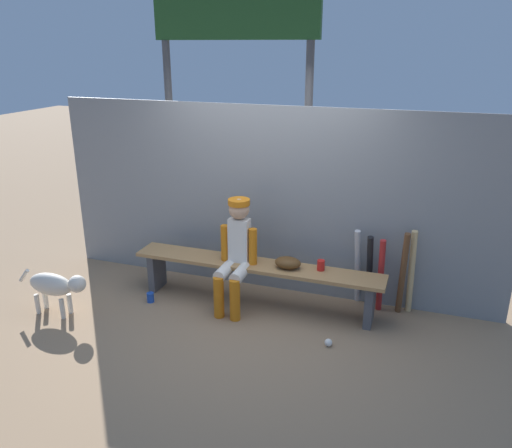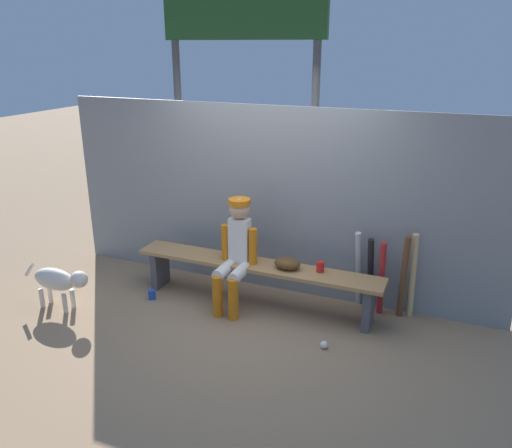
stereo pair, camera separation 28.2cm
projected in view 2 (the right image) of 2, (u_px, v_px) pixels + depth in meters
The scene contains 15 objects.
ground_plane at pixel (256, 304), 5.62m from camera, with size 30.00×30.00×0.00m, color #937556.
chainlink_fence at pixel (272, 201), 5.68m from camera, with size 5.14×0.03×2.12m, color gray.
dugout_bench at pixel (256, 272), 5.49m from camera, with size 2.76×0.36×0.49m.
player_seated at pixel (235, 250), 5.37m from camera, with size 0.41×0.55×1.20m.
baseball_glove at pixel (287, 263), 5.31m from camera, with size 0.28×0.20×0.12m, color #593819.
bat_aluminum_silver at pixel (359, 269), 5.43m from camera, with size 0.06×0.06×0.90m, color #B7B7BC.
bat_aluminum_black at pixel (370, 274), 5.38m from camera, with size 0.06×0.06×0.85m, color black.
bat_aluminum_red at pixel (381, 279), 5.28m from camera, with size 0.06×0.06×0.83m, color #B22323.
bat_wood_dark at pixel (403, 277), 5.18m from camera, with size 0.06×0.06×0.94m, color brown.
bat_wood_natural at pixel (413, 276), 5.20m from camera, with size 0.06×0.06×0.95m, color tan.
baseball at pixel (324, 345), 4.80m from camera, with size 0.07×0.07×0.07m, color white.
cup_on_ground at pixel (152, 295), 5.72m from camera, with size 0.08×0.08×0.11m, color #1E47AD.
cup_on_bench at pixel (320, 267), 5.24m from camera, with size 0.08×0.08×0.11m, color red.
scoreboard at pixel (247, 47), 6.30m from camera, with size 2.44×0.27×3.77m.
dog at pixel (59, 280), 5.42m from camera, with size 0.84×0.20×0.49m.
Camera 2 is at (1.91, -4.62, 2.72)m, focal length 35.63 mm.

